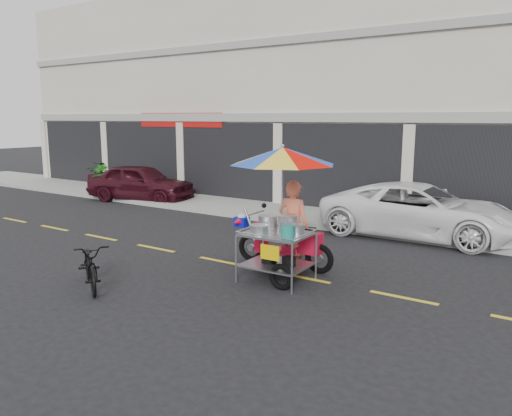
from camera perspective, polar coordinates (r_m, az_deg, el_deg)
The scene contains 9 objects.
ground at distance 9.93m, azimuth 5.33°, elevation -7.93°, with size 90.00×90.00×0.00m, color black.
sidewalk at distance 14.83m, azimuth 15.54°, elevation -1.84°, with size 45.00×3.00×0.15m, color gray.
centerline at distance 9.93m, azimuth 5.33°, elevation -7.91°, with size 42.00×0.10×0.01m, color gold.
maroon_sedan at distance 19.20m, azimuth -13.05°, elevation 2.86°, with size 1.64×4.08×1.39m, color #350C15.
white_pickup at distance 13.70m, azimuth 18.30°, elevation -0.30°, with size 2.33×5.06×1.41m, color white.
plant_tall at distance 22.72m, azimuth -17.43°, elevation 3.75°, with size 0.97×0.84×1.07m, color #15510E.
plant_short at distance 21.79m, azimuth -17.30°, elevation 3.44°, with size 0.58×0.58×1.03m, color #15510E.
near_bicycle at distance 9.70m, azimuth -18.40°, elevation -6.15°, with size 0.59×1.68×0.88m, color black.
food_vendor_rig at distance 9.65m, azimuth 3.31°, elevation 1.63°, with size 2.63×2.06×2.63m.
Camera 1 is at (4.46, -8.31, 3.10)m, focal length 35.00 mm.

